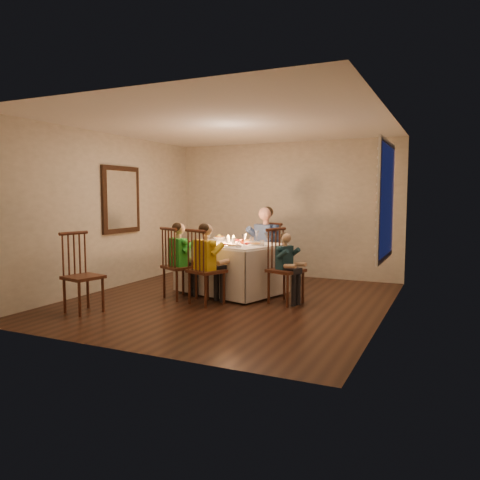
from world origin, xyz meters
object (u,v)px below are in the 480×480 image
at_px(chair_near_left, 180,298).
at_px(child_yellow, 207,304).
at_px(dining_table, 231,258).
at_px(child_teal, 286,303).
at_px(chair_adult, 265,286).
at_px(adult, 265,286).
at_px(chair_end, 286,303).
at_px(child_green, 180,298).
at_px(serving_bowl, 220,238).
at_px(chair_near_right, 207,304).
at_px(chair_extra, 84,312).

distance_m(chair_near_left, child_yellow, 0.59).
bearing_deg(dining_table, child_teal, -2.05).
distance_m(dining_table, chair_adult, 1.01).
bearing_deg(chair_near_left, child_teal, -142.14).
distance_m(chair_near_left, adult, 1.69).
bearing_deg(dining_table, adult, 86.85).
height_order(chair_end, child_green, child_green).
xyz_separation_m(chair_adult, child_green, (-0.81, -1.48, 0.00)).
bearing_deg(chair_near_left, serving_bowl, -68.83).
height_order(chair_near_right, chair_extra, chair_near_right).
bearing_deg(chair_near_left, chair_adult, -93.15).
distance_m(chair_extra, adult, 3.16).
bearing_deg(child_teal, dining_table, 90.65).
height_order(chair_extra, adult, adult).
xyz_separation_m(adult, serving_bowl, (-0.72, -0.32, 0.83)).
distance_m(chair_end, child_yellow, 1.15).
relative_size(chair_near_right, chair_extra, 1.01).
distance_m(dining_table, child_green, 1.05).
bearing_deg(child_yellow, chair_end, -131.48).
distance_m(dining_table, child_teal, 1.25).
distance_m(chair_near_right, chair_extra, 1.69).
relative_size(chair_adult, chair_end, 1.00).
distance_m(adult, child_yellow, 1.67).
distance_m(chair_near_right, chair_end, 1.15).
bearing_deg(chair_near_right, serving_bowl, -48.95).
height_order(chair_end, child_teal, chair_end).
height_order(adult, serving_bowl, serving_bowl).
distance_m(dining_table, chair_extra, 2.41).
bearing_deg(child_teal, adult, 53.25).
relative_size(chair_end, chair_extra, 1.01).
bearing_deg(chair_adult, adult, 23.68).
bearing_deg(child_green, chair_adult, -93.15).
xyz_separation_m(chair_near_right, adult, (0.25, 1.66, 0.00)).
height_order(chair_end, adult, adult).
xyz_separation_m(chair_adult, chair_near_right, (-0.25, -1.66, 0.00)).
height_order(dining_table, chair_end, dining_table).
bearing_deg(child_green, chair_extra, 86.59).
bearing_deg(chair_near_left, child_green, -0.00).
bearing_deg(chair_end, chair_near_right, 135.69).
height_order(chair_near_left, chair_near_right, same).
relative_size(chair_end, child_teal, 1.06).
relative_size(chair_end, adult, 0.80).
distance_m(chair_near_left, chair_end, 1.62).
relative_size(dining_table, child_teal, 1.73).
height_order(child_yellow, serving_bowl, serving_bowl).
xyz_separation_m(dining_table, child_teal, (1.05, -0.34, -0.58)).
bearing_deg(child_green, chair_near_left, -0.00).
distance_m(chair_near_right, child_yellow, 0.00).
bearing_deg(child_yellow, adult, -77.00).
relative_size(chair_extra, child_green, 0.93).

